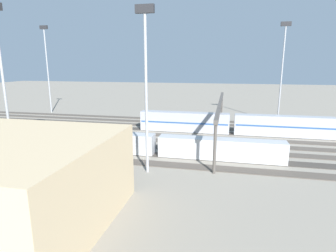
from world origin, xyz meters
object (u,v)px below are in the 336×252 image
train_on_track_7 (99,141)px  light_mast_0 (47,59)px  signal_gantry (220,106)px  train_on_track_3 (232,124)px  light_mast_3 (146,69)px  light_mast_1 (1,64)px  light_mast_2 (283,61)px

train_on_track_7 → light_mast_0: light_mast_0 is taller
train_on_track_7 → signal_gantry: bearing=-147.4°
train_on_track_7 → signal_gantry: size_ratio=1.59×
train_on_track_3 → light_mast_3: (13.62, 28.75, 13.81)m
light_mast_3 → train_on_track_7: bearing=-34.4°
light_mast_0 → signal_gantry: (-61.52, 23.98, -11.25)m
train_on_track_3 → light_mast_1: light_mast_1 is taller
light_mast_1 → light_mast_3: 25.97m
train_on_track_3 → light_mast_2: 27.29m
light_mast_2 → light_mast_3: 53.85m
light_mast_1 → signal_gantry: (-36.59, -23.29, -9.42)m
light_mast_1 → train_on_track_7: bearing=-147.8°
light_mast_1 → signal_gantry: bearing=-147.5°
train_on_track_7 → light_mast_3: (-12.79, 8.75, 14.41)m
light_mast_2 → light_mast_1: bearing=40.6°
train_on_track_3 → light_mast_0: size_ratio=1.55×
signal_gantry → light_mast_1: bearing=32.5°
light_mast_1 → light_mast_3: size_ratio=1.06×
train_on_track_3 → light_mast_3: 34.69m
signal_gantry → light_mast_2: bearing=-126.7°
train_on_track_3 → light_mast_2: size_ratio=1.63×
light_mast_0 → signal_gantry: size_ratio=0.67×
light_mast_0 → light_mast_1: size_ratio=1.12×
light_mast_1 → light_mast_2: (-53.39, -45.82, 1.08)m
light_mast_2 → light_mast_3: size_ratio=1.13×
train_on_track_7 → light_mast_3: size_ratio=2.79×
train_on_track_3 → light_mast_0: bearing=-16.4°
train_on_track_3 → light_mast_2: (-13.82, -17.54, 15.68)m
light_mast_2 → light_mast_3: light_mast_2 is taller
light_mast_3 → signal_gantry: bearing=-114.1°
train_on_track_3 → train_on_track_7: size_ratio=0.66×
train_on_track_3 → light_mast_1: size_ratio=1.75×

